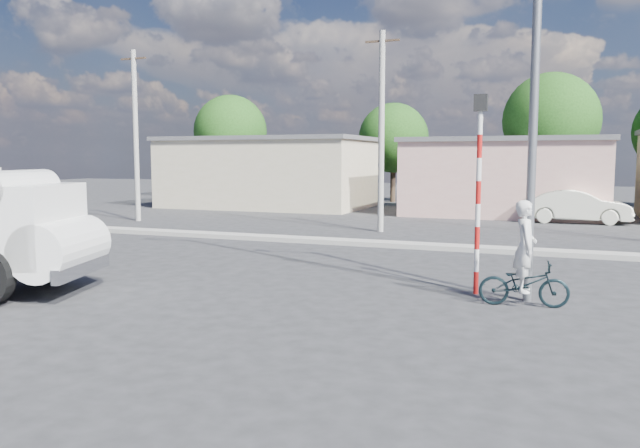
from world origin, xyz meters
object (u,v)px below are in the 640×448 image
(cyclist, at_px, (525,261))
(traffic_pole, at_px, (479,177))
(streetlight, at_px, (527,61))
(bicycle, at_px, (524,284))
(car_cream, at_px, (577,206))

(cyclist, relative_size, traffic_pole, 0.43)
(streetlight, bearing_deg, cyclist, -77.81)
(bicycle, relative_size, cyclist, 0.95)
(cyclist, distance_m, traffic_pole, 2.14)
(bicycle, distance_m, streetlight, 4.53)
(cyclist, bearing_deg, bicycle, -0.00)
(car_cream, relative_size, traffic_pole, 1.07)
(bicycle, distance_m, cyclist, 0.46)
(traffic_pole, bearing_deg, car_cream, 82.39)
(bicycle, distance_m, traffic_pole, 2.52)
(car_cream, bearing_deg, traffic_pole, 170.35)
(streetlight, bearing_deg, traffic_pole, 162.27)
(car_cream, bearing_deg, streetlight, 173.52)
(cyclist, distance_m, streetlight, 4.07)
(traffic_pole, relative_size, streetlight, 0.48)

